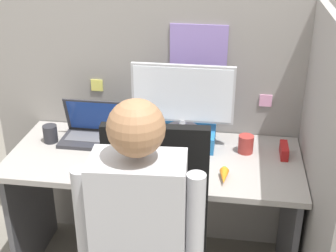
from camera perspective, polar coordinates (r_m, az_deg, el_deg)
name	(u,v)px	position (r m, az deg, el deg)	size (l,w,h in m)	color
cubicle_panel_back	(165,126)	(2.68, -0.40, 0.05)	(1.98, 0.05, 1.50)	gray
cubicle_panel_right	(311,173)	(2.33, 17.05, -5.48)	(0.04, 1.26, 1.50)	gray
desk	(155,186)	(2.48, -1.64, -7.33)	(1.48, 0.63, 0.74)	#9E9993
paper_box	(182,137)	(2.47, 1.72, -1.31)	(0.35, 0.21, 0.09)	#236BAD
monitor	(183,97)	(2.38, 1.80, 3.60)	(0.53, 0.17, 0.35)	#B2B2B7
laptop	(92,132)	(2.55, -9.26, -0.77)	(0.32, 0.21, 0.22)	#2D2D33
mouse	(134,162)	(2.30, -4.20, -4.35)	(0.06, 0.05, 0.03)	gray
stapler	(284,151)	(2.44, 13.96, -2.92)	(0.04, 0.13, 0.06)	#A31919
carrot_toy	(224,176)	(2.18, 6.83, -6.12)	(0.04, 0.13, 0.04)	orange
person	(136,246)	(1.76, -3.94, -14.38)	(0.48, 0.42, 1.33)	black
coffee_mug	(246,144)	(2.43, 9.47, -2.19)	(0.08, 0.08, 0.09)	#A3332D
pen_cup	(50,134)	(2.57, -14.15, -0.92)	(0.08, 0.08, 0.09)	#28282D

